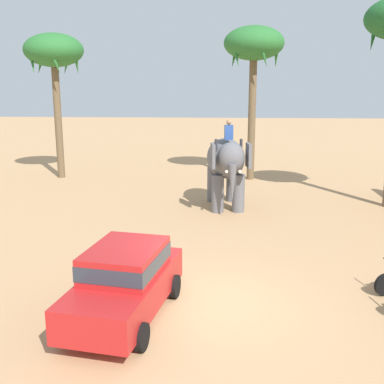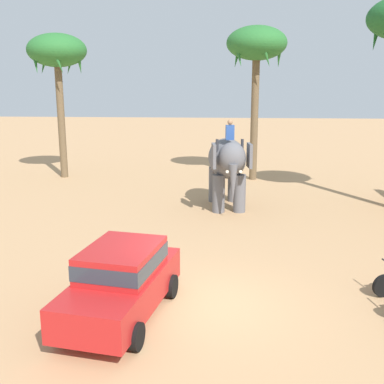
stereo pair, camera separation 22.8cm
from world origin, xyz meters
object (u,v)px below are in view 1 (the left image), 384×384
object	(u,v)px
palm_tree_behind_elephant	(254,48)
palm_tree_near_hut	(54,54)
elephant_with_mahout	(226,163)
car_sedan_foreground	(125,279)

from	to	relation	value
palm_tree_behind_elephant	palm_tree_near_hut	bearing A→B (deg)	-179.41
elephant_with_mahout	palm_tree_near_hut	size ratio (longest dim) A/B	0.50
car_sedan_foreground	palm_tree_behind_elephant	world-z (taller)	palm_tree_behind_elephant
elephant_with_mahout	palm_tree_behind_elephant	world-z (taller)	palm_tree_behind_elephant
elephant_with_mahout	palm_tree_behind_elephant	distance (m)	8.21
car_sedan_foreground	palm_tree_behind_elephant	bearing A→B (deg)	76.50
car_sedan_foreground	palm_tree_behind_elephant	size ratio (longest dim) A/B	0.53
car_sedan_foreground	palm_tree_behind_elephant	xyz separation A→B (m)	(3.91, 16.28, 6.17)
car_sedan_foreground	palm_tree_near_hut	distance (m)	18.52
car_sedan_foreground	palm_tree_behind_elephant	distance (m)	17.84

